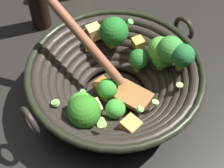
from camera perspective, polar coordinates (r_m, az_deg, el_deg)
ground_plane at (r=0.69m, az=0.51°, el=-2.38°), size 4.00×4.00×0.00m
wok at (r=0.64m, az=0.70°, el=1.06°), size 0.36×0.34×0.24m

